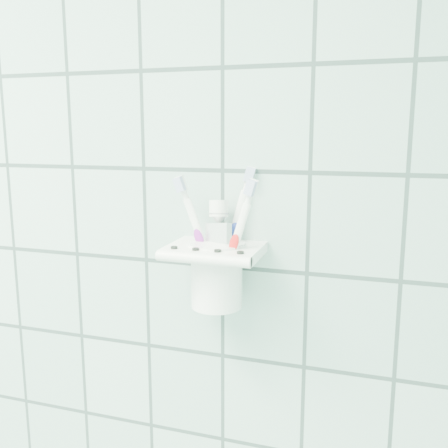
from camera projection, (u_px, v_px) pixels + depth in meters
name	position (u px, v px, depth m)	size (l,w,h in m)	color
holder_bracket	(215.00, 251.00, 0.73)	(0.14, 0.11, 0.04)	white
cup	(217.00, 272.00, 0.74)	(0.08, 0.08, 0.10)	white
toothbrush_pink	(222.00, 235.00, 0.74)	(0.07, 0.02, 0.19)	white
toothbrush_blue	(215.00, 231.00, 0.74)	(0.05, 0.04, 0.20)	white
toothbrush_orange	(217.00, 239.00, 0.71)	(0.06, 0.02, 0.19)	white
toothpaste_tube	(218.00, 246.00, 0.72)	(0.05, 0.05, 0.16)	silver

